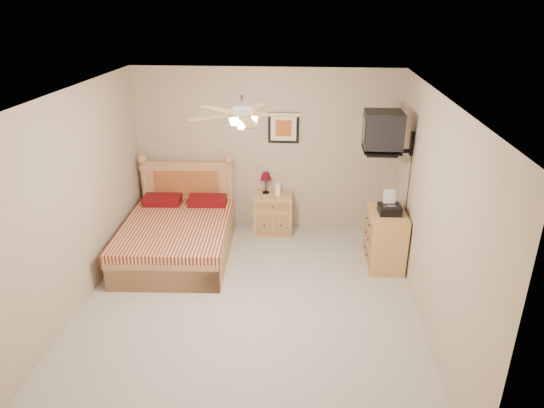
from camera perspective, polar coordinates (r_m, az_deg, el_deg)
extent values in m
plane|color=#A49F94|center=(5.95, -2.70, -11.80)|extent=(4.50, 4.50, 0.00)
cube|color=white|center=(4.97, -3.24, 12.59)|extent=(4.00, 4.50, 0.04)
cube|color=tan|center=(7.44, -0.74, 6.26)|extent=(4.00, 0.04, 2.50)
cube|color=tan|center=(3.43, -7.90, -15.99)|extent=(4.00, 0.04, 2.50)
cube|color=tan|center=(5.93, -22.49, -0.05)|extent=(0.04, 4.50, 2.50)
cube|color=tan|center=(5.46, 18.34, -1.36)|extent=(0.04, 4.50, 2.50)
cube|color=#AF7E3F|center=(7.53, 0.13, -1.13)|extent=(0.60, 0.46, 0.63)
imported|color=white|center=(7.33, 0.70, 1.85)|extent=(0.10, 0.10, 0.24)
cube|color=black|center=(7.30, 1.37, 8.94)|extent=(0.46, 0.04, 0.46)
cube|color=#C57D4F|center=(6.75, 13.21, -4.04)|extent=(0.49, 0.68, 0.79)
imported|color=#B7AC96|center=(6.78, 13.38, -0.10)|extent=(0.25, 0.30, 0.02)
imported|color=gray|center=(6.77, 13.52, 0.03)|extent=(0.20, 0.26, 0.02)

